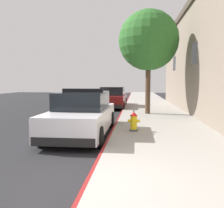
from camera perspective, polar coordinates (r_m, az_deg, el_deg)
name	(u,v)px	position (r m, az deg, el deg)	size (l,w,h in m)	color
ground_plane	(54,116)	(15.05, -13.56, -2.66)	(34.69, 60.00, 0.20)	#232326
sidewalk_pavement	(154,114)	(14.22, 9.91, -2.37)	(3.75, 60.00, 0.13)	#9E9991
curb_painted_edge	(121,114)	(14.21, 2.17, -2.30)	(0.08, 60.00, 0.13)	maroon
police_cruiser	(83,114)	(8.87, -6.92, -2.44)	(1.94, 4.84, 1.68)	white
parked_car_silver_ahead	(113,98)	(18.22, 0.20, 1.48)	(1.94, 4.84, 1.56)	maroon
fire_hydrant	(134,121)	(8.89, 5.14, -4.12)	(0.44, 0.40, 0.76)	#4C4C51
street_tree	(149,41)	(14.06, 8.60, 14.55)	(3.34, 3.34, 5.77)	brown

